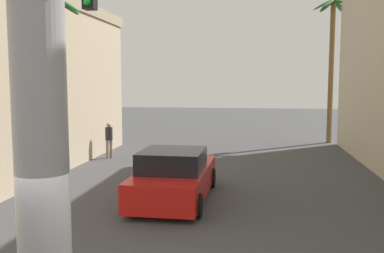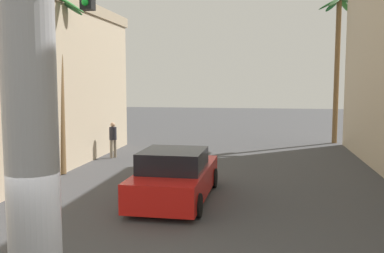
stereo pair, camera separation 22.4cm
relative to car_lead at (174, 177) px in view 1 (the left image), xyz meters
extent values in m
plane|color=#424244|center=(0.75, 2.66, -0.70)|extent=(85.77, 85.77, 0.00)
cylinder|color=#9E9EA3|center=(-0.07, -7.84, 3.40)|extent=(0.62, 0.62, 8.20)
sphere|color=green|center=(-0.88, -4.32, 4.40)|extent=(0.14, 0.14, 0.14)
cylinder|color=black|center=(-0.91, 1.74, -0.38)|extent=(0.23, 0.64, 0.64)
cylinder|color=black|center=(0.95, 1.71, -0.38)|extent=(0.23, 0.64, 0.64)
cylinder|color=black|center=(-0.95, -1.56, -0.38)|extent=(0.23, 0.64, 0.64)
cylinder|color=black|center=(0.91, -1.58, -0.38)|extent=(0.23, 0.64, 0.64)
cube|color=red|center=(0.00, 0.08, -0.14)|extent=(2.02, 4.74, 0.80)
cube|color=black|center=(0.00, -0.28, 0.56)|extent=(1.83, 2.00, 0.60)
cylinder|color=brown|center=(-5.20, 2.98, 2.66)|extent=(0.60, 0.83, 6.75)
ellipsoid|color=#28732D|center=(-4.70, 2.97, 5.79)|extent=(1.30, 0.51, 0.84)
ellipsoid|color=#225E2D|center=(-4.95, 3.43, 5.81)|extent=(1.11, 1.22, 0.79)
ellipsoid|color=#25752D|center=(-5.63, 3.56, 5.86)|extent=(0.78, 1.39, 0.65)
ellipsoid|color=#205E2D|center=(-6.10, 2.95, 5.80)|extent=(1.30, 0.47, 0.82)
cylinder|color=brown|center=(6.68, 13.29, 3.34)|extent=(0.31, 0.35, 8.10)
ellipsoid|color=#20622D|center=(7.33, 13.26, 7.22)|extent=(1.17, 0.40, 0.66)
ellipsoid|color=#2F742D|center=(7.08, 13.77, 7.20)|extent=(0.97, 1.13, 0.70)
ellipsoid|color=#1F692D|center=(6.39, 13.81, 7.23)|extent=(0.91, 1.19, 0.64)
ellipsoid|color=#27632D|center=(6.10, 13.22, 7.20)|extent=(1.17, 0.46, 0.70)
ellipsoid|color=#315D2D|center=(6.34, 12.79, 7.22)|extent=(0.99, 1.14, 0.66)
ellipsoid|color=#325E2D|center=(7.08, 12.78, 7.28)|extent=(1.01, 1.20, 0.48)
cylinder|color=gray|center=(-4.40, 6.44, -0.28)|extent=(0.14, 0.14, 0.85)
cylinder|color=gray|center=(-4.28, 6.60, -0.28)|extent=(0.14, 0.14, 0.85)
cylinder|color=#26262D|center=(-4.34, 6.52, 0.45)|extent=(0.48, 0.48, 0.60)
sphere|color=tan|center=(-4.34, 6.52, 0.86)|extent=(0.22, 0.22, 0.22)
camera|label=1|loc=(2.37, -12.42, 2.85)|focal=40.00mm
camera|label=2|loc=(2.60, -12.39, 2.85)|focal=40.00mm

